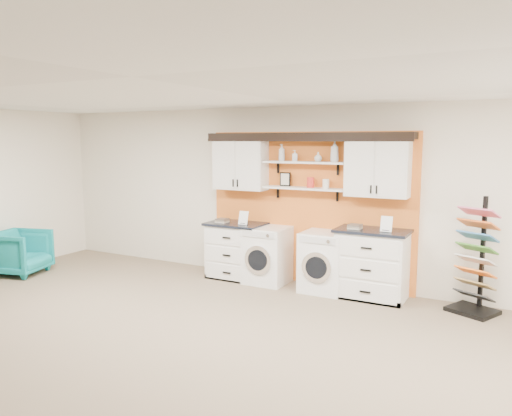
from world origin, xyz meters
The scene contains 22 objects.
floor centered at (0.00, 0.00, 0.00)m, with size 10.00×10.00×0.00m, color #826D58.
ceiling centered at (0.00, 0.00, 2.80)m, with size 10.00×10.00×0.00m, color white.
wall_back centered at (0.00, 4.00, 1.40)m, with size 10.00×10.00×0.00m, color silver.
accent_panel centered at (0.00, 3.96, 1.20)m, with size 3.40×0.07×2.40m, color orange.
upper_cabinet_left centered at (-1.13, 3.79, 1.88)m, with size 0.90×0.35×0.84m.
upper_cabinet_right centered at (1.13, 3.79, 1.88)m, with size 0.90×0.35×0.84m.
shelf_lower centered at (0.00, 3.80, 1.53)m, with size 1.32×0.28×0.03m, color white.
shelf_upper centered at (0.00, 3.80, 1.93)m, with size 1.32×0.28×0.03m, color white.
crown_molding centered at (0.00, 3.81, 2.33)m, with size 3.30×0.41×0.13m.
picture_frame centered at (-0.35, 3.85, 1.66)m, with size 0.18×0.02×0.22m.
canister_red centered at (0.10, 3.80, 1.62)m, with size 0.11×0.11×0.16m, color red.
canister_cream centered at (0.35, 3.80, 1.61)m, with size 0.10×0.10×0.14m, color silver.
base_cabinet_left centered at (-1.13, 3.64, 0.46)m, with size 0.94×0.66×0.93m.
base_cabinet_right centered at (1.13, 3.64, 0.50)m, with size 1.03×0.66×1.01m.
washer centered at (-0.55, 3.64, 0.45)m, with size 0.65×0.71×0.90m.
dryer centered at (0.41, 3.64, 0.45)m, with size 0.65×0.71×0.90m.
sample_rack centered at (2.50, 3.67, 0.50)m, with size 0.71×0.66×1.54m.
armchair centered at (-4.50, 2.10, 0.37)m, with size 0.80×0.82×0.75m, color #0F858C.
soap_bottle_a centered at (-0.39, 3.80, 2.08)m, with size 0.10×0.10×0.26m, color silver.
soap_bottle_b centered at (-0.17, 3.80, 2.03)m, with size 0.08×0.08×0.17m, color silver.
soap_bottle_c centered at (0.22, 3.80, 2.02)m, with size 0.11×0.11×0.15m, color silver.
soap_bottle_d centered at (0.48, 3.80, 2.10)m, with size 0.12×0.12×0.32m, color silver.
Camera 1 is at (2.97, -3.31, 2.27)m, focal length 35.00 mm.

